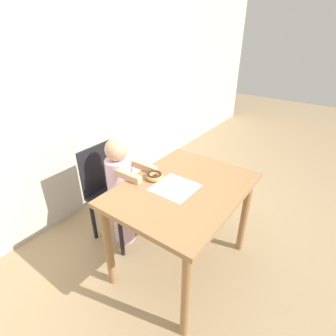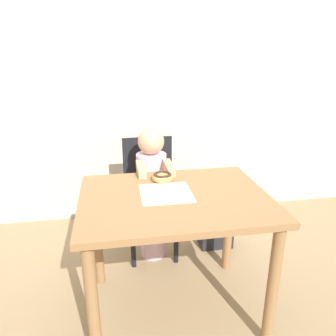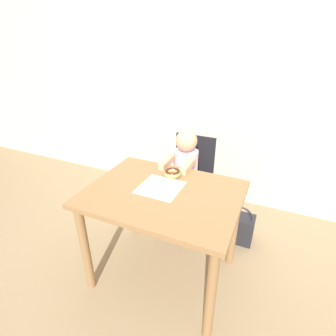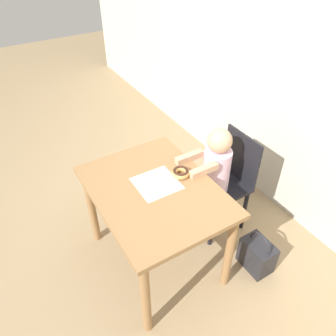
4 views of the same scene
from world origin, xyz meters
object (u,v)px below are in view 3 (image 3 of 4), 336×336
(chair, at_px, (189,182))
(child_figure, at_px, (185,181))
(donut, at_px, (173,173))
(handbag, at_px, (239,227))

(chair, xyz_separation_m, child_figure, (-0.00, -0.12, 0.07))
(donut, bearing_deg, chair, 93.03)
(chair, xyz_separation_m, donut, (0.02, -0.46, 0.33))
(chair, xyz_separation_m, handbag, (0.52, -0.06, -0.32))
(chair, relative_size, donut, 6.74)
(donut, bearing_deg, child_figure, 94.09)
(chair, bearing_deg, donut, -86.97)
(donut, relative_size, handbag, 0.36)
(handbag, bearing_deg, child_figure, -173.61)
(chair, distance_m, donut, 0.57)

